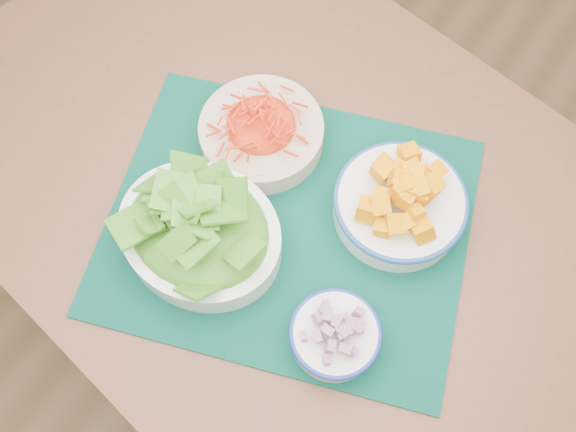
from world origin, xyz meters
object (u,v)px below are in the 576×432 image
object	(u,v)px
table	(281,209)
placemat	(288,225)
squash_bowl	(401,200)
onion_bowl	(335,334)
carrot_bowl	(261,129)
lettuce_bowl	(199,228)

from	to	relation	value
table	placemat	world-z (taller)	placemat
squash_bowl	onion_bowl	size ratio (longest dim) A/B	1.51
table	squash_bowl	world-z (taller)	squash_bowl
squash_bowl	table	bearing A→B (deg)	-163.78
squash_bowl	onion_bowl	xyz separation A→B (m)	(0.03, -0.21, -0.01)
placemat	squash_bowl	bearing A→B (deg)	21.61
placemat	onion_bowl	world-z (taller)	onion_bowl
carrot_bowl	lettuce_bowl	size ratio (longest dim) A/B	1.01
placemat	lettuce_bowl	world-z (taller)	lettuce_bowl
table	squash_bowl	size ratio (longest dim) A/B	5.48
placemat	carrot_bowl	world-z (taller)	carrot_bowl
placemat	carrot_bowl	size ratio (longest dim) A/B	2.12
table	onion_bowl	distance (m)	0.29
squash_bowl	placemat	bearing A→B (deg)	-138.79
onion_bowl	squash_bowl	bearing A→B (deg)	97.12
table	onion_bowl	size ratio (longest dim) A/B	8.27
carrot_bowl	squash_bowl	bearing A→B (deg)	3.03
table	placemat	xyz separation A→B (m)	(0.05, -0.05, 0.11)
carrot_bowl	onion_bowl	world-z (taller)	carrot_bowl
carrot_bowl	lettuce_bowl	xyz separation A→B (m)	(0.03, -0.18, 0.01)
placemat	table	bearing A→B (deg)	114.25
placemat	carrot_bowl	xyz separation A→B (m)	(-0.11, 0.09, 0.04)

